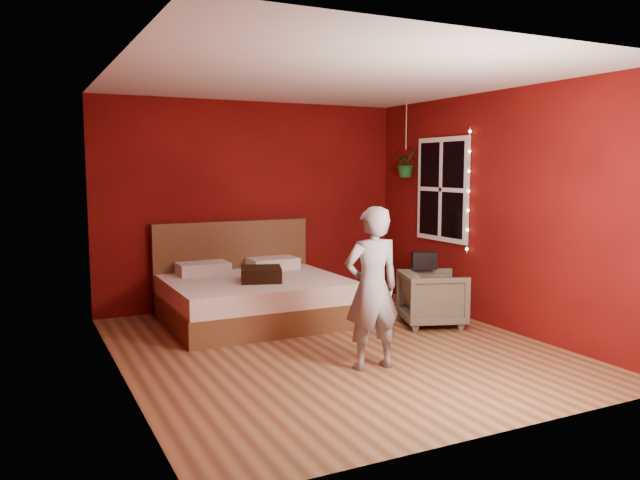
% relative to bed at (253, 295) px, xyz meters
% --- Properties ---
extents(floor, '(4.50, 4.50, 0.00)m').
position_rel_bed_xyz_m(floor, '(0.31, -1.44, -0.29)').
color(floor, '#9A673D').
rests_on(floor, ground).
extents(room_walls, '(4.04, 4.54, 2.62)m').
position_rel_bed_xyz_m(room_walls, '(0.31, -1.44, 1.39)').
color(room_walls, maroon).
rests_on(room_walls, ground).
extents(window, '(0.05, 0.97, 1.27)m').
position_rel_bed_xyz_m(window, '(2.28, -0.54, 1.21)').
color(window, white).
rests_on(window, room_walls).
extents(fairy_lights, '(0.04, 0.04, 1.45)m').
position_rel_bed_xyz_m(fairy_lights, '(2.25, -1.07, 1.21)').
color(fairy_lights, silver).
rests_on(fairy_lights, room_walls).
extents(bed, '(2.00, 1.70, 1.10)m').
position_rel_bed_xyz_m(bed, '(0.00, 0.00, 0.00)').
color(bed, brown).
rests_on(bed, ground).
extents(person, '(0.54, 0.38, 1.44)m').
position_rel_bed_xyz_m(person, '(0.32, -2.15, 0.43)').
color(person, gray).
rests_on(person, ground).
extents(armchair, '(0.86, 0.84, 0.62)m').
position_rel_bed_xyz_m(armchair, '(1.72, -1.14, 0.02)').
color(armchair, '#62614D').
rests_on(armchair, ground).
extents(handbag, '(0.31, 0.23, 0.20)m').
position_rel_bed_xyz_m(handbag, '(1.71, -0.98, 0.43)').
color(handbag, black).
rests_on(handbag, armchair).
extents(throw_pillow, '(0.56, 0.56, 0.16)m').
position_rel_bed_xyz_m(throw_pillow, '(0.01, -0.27, 0.29)').
color(throw_pillow, black).
rests_on(throw_pillow, bed).
extents(hanging_plant, '(0.39, 0.36, 0.96)m').
position_rel_bed_xyz_m(hanging_plant, '(2.19, 0.13, 1.54)').
color(hanging_plant, silver).
rests_on(hanging_plant, room_walls).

